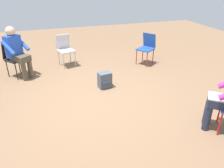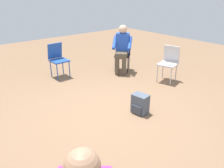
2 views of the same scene
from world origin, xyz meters
TOP-DOWN VIEW (x-y plane):
  - ground_plane at (0.00, 0.00)m, footprint 14.00×14.00m
  - chair_south at (-0.24, -2.25)m, footprint 0.41×0.44m
  - chair_west at (-2.17, -0.30)m, footprint 0.53×0.49m
  - chair_southwest at (-1.84, -1.58)m, footprint 0.59×0.58m
  - person_in_blue at (-1.72, -1.47)m, footprint 0.63×0.63m
  - backpack_near_laptop_user at (-0.52, 0.35)m, footprint 0.28×0.31m

SIDE VIEW (x-z plane):
  - ground_plane at x=0.00m, z-range 0.00..0.00m
  - backpack_near_laptop_user at x=-0.52m, z-range -0.02..0.34m
  - chair_south at x=-0.24m, z-range 0.07..0.92m
  - chair_west at x=-2.17m, z-range 0.07..0.92m
  - chair_southwest at x=-1.84m, z-range 0.07..0.92m
  - person_in_blue at x=-1.72m, z-range 0.07..1.31m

